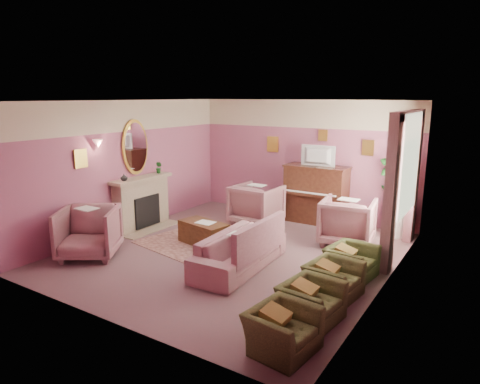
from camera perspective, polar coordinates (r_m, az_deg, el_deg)
The scene contains 48 objects.
floor at distance 8.15m, azimuth -0.72°, elevation -8.03°, with size 5.50×6.00×0.01m, color #785458.
ceiling at distance 7.62m, azimuth -0.77°, elevation 12.06°, with size 5.50×6.00×0.01m, color beige.
wall_back at distance 10.37m, azimuth 8.37°, elevation 4.34°, with size 5.50×0.02×2.80m, color #894C6D.
wall_front at distance 5.57m, azimuth -17.88°, elevation -3.40°, with size 5.50×0.02×2.80m, color #894C6D.
wall_left at distance 9.53m, azimuth -14.76°, elevation 3.31°, with size 0.02×6.00×2.80m, color #894C6D.
wall_right at distance 6.71m, azimuth 19.35°, elevation -0.83°, with size 0.02×6.00×2.80m, color #894C6D.
picture_rail_band at distance 10.27m, azimuth 8.54°, elevation 10.27°, with size 5.50×0.01×0.65m, color beige.
stripe_panel at distance 8.02m, azimuth 21.24°, elevation -1.22°, with size 0.01×3.00×2.15m, color #A2B28D.
fireplace_surround at distance 9.72m, azimuth -12.98°, elevation -1.53°, with size 0.30×1.40×1.10m, color tan.
fireplace_inset at distance 9.69m, azimuth -12.51°, elevation -2.47°, with size 0.18×0.72×0.68m, color black.
fire_ember at distance 9.71m, azimuth -12.29°, elevation -3.53°, with size 0.06×0.54×0.10m, color orange.
mantel_shelf at distance 9.58m, azimuth -13.02°, elevation 1.75°, with size 0.40×1.55×0.07m, color tan.
hearth at distance 9.73m, azimuth -11.98°, elevation -4.77°, with size 0.55×1.50×0.02m, color tan.
mirror_frame at distance 9.57m, azimuth -13.81°, elevation 5.83°, with size 0.04×0.72×1.20m, color gold.
mirror_glass at distance 9.56m, azimuth -13.71°, elevation 5.82°, with size 0.01×0.60×1.06m, color silver.
sconce_shade at distance 8.80m, azimuth -18.44°, elevation 6.15°, with size 0.20×0.20×0.16m, color #FFA199.
piano at distance 10.03m, azimuth 10.09°, elevation -0.38°, with size 1.40×0.60×1.30m, color #422014.
piano_keyshelf at distance 9.70m, azimuth 9.31°, elevation -0.37°, with size 1.30×0.12×0.06m, color #422014.
piano_keys at distance 9.69m, azimuth 9.32°, elevation -0.14°, with size 1.20×0.08×0.02m, color white.
piano_top at distance 9.90m, azimuth 10.23°, elevation 3.35°, with size 1.45×0.65×0.04m, color #422014.
television at distance 9.82m, azimuth 10.19°, elevation 4.98°, with size 0.80×0.12×0.48m, color black.
print_back_left at distance 10.65m, azimuth 4.38°, elevation 6.38°, with size 0.30×0.03×0.38m, color gold.
print_back_right at distance 9.77m, azimuth 16.70°, elevation 5.67°, with size 0.26×0.03×0.34m, color gold.
print_back_mid at distance 10.08m, azimuth 11.00°, elevation 7.43°, with size 0.22×0.03×0.26m, color gold.
print_left_wall at distance 8.69m, azimuth -20.48°, elevation 4.19°, with size 0.03×0.28×0.36m, color gold.
window_blind at distance 8.15m, azimuth 21.70°, elevation 3.44°, with size 0.03×1.40×1.80m, color beige.
curtain_left at distance 7.35m, azimuth 19.45°, elevation -0.48°, with size 0.16×0.34×2.60m, color #A56471.
curtain_right at distance 9.13m, azimuth 22.12°, elevation 1.76°, with size 0.16×0.34×2.60m, color #A56471.
pelmet at distance 8.09m, azimuth 21.64°, elevation 9.52°, with size 0.16×2.20×0.16m, color #A56471.
mantel_plant at distance 9.93m, azimuth -10.78°, elevation 3.23°, with size 0.16×0.16×0.28m, color #19531A.
mantel_vase at distance 9.21m, azimuth -15.21°, elevation 1.90°, with size 0.16×0.16×0.16m, color beige.
area_rug at distance 8.53m, azimuth -4.59°, elevation -7.08°, with size 2.50×1.80×0.01m, color #99675B.
coffee_table at distance 8.54m, azimuth -4.86°, elevation -5.49°, with size 1.00×0.50×0.45m, color #4D2F16.
table_paper at distance 8.44m, azimuth -4.62°, elevation -4.07°, with size 0.35×0.28×0.01m, color white.
sofa at distance 7.30m, azimuth -0.05°, elevation -7.03°, with size 0.69×2.07×0.84m, color #A06B6F.
sofa_throw at distance 7.05m, azimuth 2.71°, elevation -6.23°, with size 0.10×1.57×0.58m, color #A56471.
floral_armchair_left at distance 9.75m, azimuth 2.26°, elevation -1.38°, with size 0.98×0.98×1.03m, color #A06B6F.
floral_armchair_right at distance 8.69m, azimuth 14.15°, elevation -3.54°, with size 0.98×0.98×1.03m, color #A06B6F.
floral_armchair_front at distance 8.24m, azimuth -19.56°, elevation -4.78°, with size 0.98×0.98×1.03m, color #A06B6F.
olive_chair_a at distance 5.14m, azimuth 5.75°, elevation -17.04°, with size 0.55×0.79×0.68m, color #4E5428.
olive_chair_b at distance 5.80m, azimuth 9.50°, elevation -13.49°, with size 0.55×0.79×0.68m, color #4E5428.
olive_chair_c at distance 6.50m, azimuth 12.38°, elevation -10.65°, with size 0.55×0.79×0.68m, color #4E5428.
olive_chair_d at distance 7.23m, azimuth 14.66°, elevation -8.35°, with size 0.55×0.79×0.68m, color #4E5428.
side_table at distance 9.56m, azimuth 19.89°, elevation -3.46°, with size 0.52×0.52×0.70m, color white.
side_plant_big at distance 9.43m, azimuth 20.13°, elevation -0.42°, with size 0.30×0.30×0.34m, color #19531A.
side_plant_small at distance 9.32m, azimuth 20.70°, elevation -0.81°, with size 0.16×0.16×0.28m, color #19531A.
palm_pot at distance 9.62m, azimuth 19.70°, elevation -4.46°, with size 0.34×0.34×0.34m, color #98493F.
palm_plant at distance 9.41m, azimuth 20.10°, elevation 0.73°, with size 0.76×0.76×1.44m, color #19531A.
Camera 1 is at (4.17, -6.38, 2.89)m, focal length 32.00 mm.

